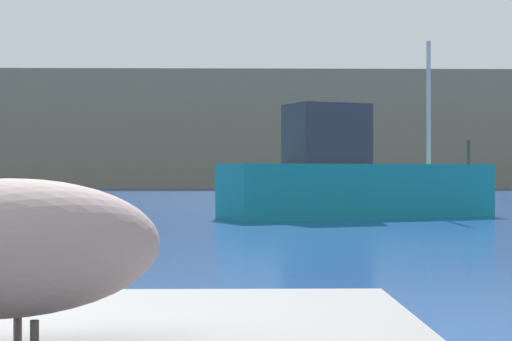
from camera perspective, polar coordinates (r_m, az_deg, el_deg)
name	(u,v)px	position (r m, az deg, el deg)	size (l,w,h in m)	color
hillside_backdrop	(215,133)	(77.42, -2.56, 2.32)	(140.00, 16.72, 8.99)	#7F755B
pelican	(7,245)	(3.27, -15.12, -4.49)	(1.34, 1.03, 0.91)	gray
fishing_boat_teal	(353,181)	(24.81, 6.00, -0.64)	(7.65, 4.65, 4.87)	teal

